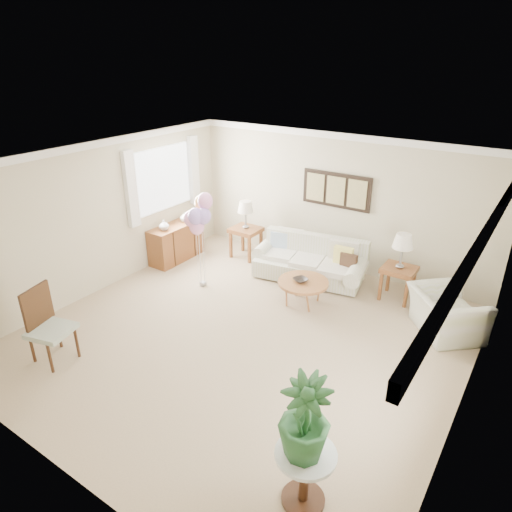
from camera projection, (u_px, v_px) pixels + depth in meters
The scene contains 18 objects.
ground_plane at pixel (245, 336), 6.86m from camera, with size 6.00×6.00×0.00m, color tan.
room_shell at pixel (241, 232), 6.31m from camera, with size 6.04×6.04×2.60m.
wall_art_triptych at pixel (336, 190), 8.45m from camera, with size 1.35×0.06×0.65m.
sofa at pixel (310, 263), 8.48m from camera, with size 2.30×1.14×0.80m.
end_table_left at pixel (246, 233), 9.28m from camera, with size 0.58×0.53×0.63m.
end_table_right at pixel (399, 273), 7.69m from camera, with size 0.55×0.50×0.60m.
lamp_left at pixel (246, 208), 9.06m from camera, with size 0.32×0.32×0.57m.
lamp_right at pixel (403, 242), 7.46m from camera, with size 0.34×0.34×0.60m.
coffee_table at pixel (303, 283), 7.58m from camera, with size 0.85×0.85×0.43m.
decor_bowl at pixel (301, 280), 7.54m from camera, with size 0.23×0.23×0.06m, color #2A2421.
armchair at pixel (446, 313), 6.83m from camera, with size 1.01×0.89×0.66m, color silver.
side_table at pixel (305, 465), 4.17m from camera, with size 0.57×0.57×0.62m.
potted_plant at pixel (305, 418), 3.93m from camera, with size 0.47×0.47×0.83m, color #244D28.
accent_chair at pixel (47, 324), 6.17m from camera, with size 0.63×0.63×1.06m.
credenza at pixel (176, 242), 9.24m from camera, with size 0.46×1.20×0.74m.
vase_white at pixel (164, 225), 8.80m from camera, with size 0.19×0.19×0.20m, color silver.
vase_sage at pixel (184, 217), 9.24m from camera, with size 0.19×0.19×0.20m, color beige.
balloon_cluster at pixel (199, 214), 7.73m from camera, with size 0.51×0.53×1.77m.
Camera 1 is at (3.36, -4.66, 3.94)m, focal length 32.00 mm.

